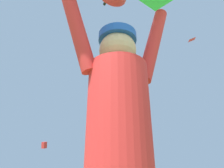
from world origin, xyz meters
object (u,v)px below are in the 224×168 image
kite_flyer_person (119,145)px  distant_kite_green_low_left (143,101)px  distant_kite_red_low_right (141,68)px  marker_flag (148,143)px  distant_kite_red_far_center (192,39)px  distant_kite_red_mid_right (44,145)px

kite_flyer_person → distant_kite_green_low_left: bearing=79.1°
distant_kite_green_low_left → distant_kite_red_low_right: size_ratio=0.87×
kite_flyer_person → distant_kite_red_low_right: 39.91m
kite_flyer_person → distant_kite_red_low_right: bearing=79.2°
distant_kite_red_low_right → marker_flag: (-5.20, -28.41, -18.35)m
kite_flyer_person → marker_flag: 6.24m
distant_kite_red_far_center → marker_flag: bearing=-125.7°
distant_kite_red_low_right → distant_kite_red_far_center: 17.34m
marker_flag → distant_kite_red_far_center: bearing=54.3°
kite_flyer_person → distant_kite_red_low_right: distant_kite_red_low_right is taller
distant_kite_green_low_left → distant_kite_red_far_center: size_ratio=2.23×
kite_flyer_person → distant_kite_red_mid_right: bearing=108.5°
distant_kite_red_mid_right → distant_kite_red_far_center: distant_kite_red_far_center is taller
distant_kite_red_low_right → kite_flyer_person: bearing=-100.8°
distant_kite_red_low_right → distant_kite_green_low_left: bearing=-98.7°
distant_kite_red_low_right → marker_flag: size_ratio=1.58×
distant_kite_red_mid_right → marker_flag: size_ratio=0.67×
distant_kite_red_low_right → distant_kite_red_far_center: size_ratio=2.56×
distant_kite_green_low_left → marker_flag: 28.45m
distant_kite_red_low_right → distant_kite_red_mid_right: size_ratio=2.36×
kite_flyer_person → distant_kite_red_mid_right: distant_kite_red_mid_right is taller
distant_kite_green_low_left → marker_flag: distant_kite_green_low_left is taller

